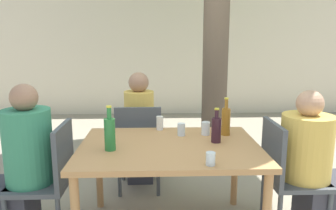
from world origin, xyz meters
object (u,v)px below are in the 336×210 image
object	(u,v)px
green_bottle_0	(110,133)
drinking_glass_2	(181,129)
patio_chair_1	(286,171)
drinking_glass_3	(211,159)
patio_chair_2	(139,144)
person_seated_1	(315,169)
wine_bottle_1	(216,129)
person_seated_0	(19,170)
drinking_glass_1	(206,128)
person_seated_2	(140,135)
amber_bottle_2	(226,121)
dining_table_front	(169,154)
drinking_glass_0	(160,123)
patio_chair_0	(50,174)

from	to	relation	value
green_bottle_0	drinking_glass_2	distance (m)	0.65
patio_chair_1	drinking_glass_3	xyz separation A→B (m)	(-0.67, -0.42, 0.27)
patio_chair_2	drinking_glass_2	size ratio (longest dim) A/B	8.55
person_seated_1	wine_bottle_1	world-z (taller)	person_seated_1
person_seated_0	drinking_glass_1	distance (m)	1.51
person_seated_2	amber_bottle_2	bearing A→B (deg)	136.39
amber_bottle_2	drinking_glass_1	bearing A→B (deg)	176.98
drinking_glass_1	drinking_glass_3	bearing A→B (deg)	-95.89
person_seated_2	person_seated_0	bearing A→B (deg)	47.95
green_bottle_0	person_seated_1	bearing A→B (deg)	3.67
drinking_glass_2	dining_table_front	bearing A→B (deg)	-114.19
person_seated_1	green_bottle_0	world-z (taller)	person_seated_1
person_seated_1	green_bottle_0	distance (m)	1.62
person_seated_1	person_seated_0	bearing A→B (deg)	90.00
person_seated_0	drinking_glass_0	world-z (taller)	person_seated_0
wine_bottle_1	amber_bottle_2	size ratio (longest dim) A/B	0.85
drinking_glass_2	amber_bottle_2	bearing A→B (deg)	0.85
drinking_glass_2	drinking_glass_1	bearing A→B (deg)	3.97
green_bottle_0	person_seated_2	bearing A→B (deg)	81.43
person_seated_2	drinking_glass_3	world-z (taller)	person_seated_2
patio_chair_0	person_seated_1	xyz separation A→B (m)	(2.06, -0.00, 0.01)
person_seated_0	person_seated_2	distance (m)	1.30
person_seated_1	drinking_glass_1	bearing A→B (deg)	72.83
patio_chair_0	person_seated_0	world-z (taller)	person_seated_0
person_seated_2	drinking_glass_2	bearing A→B (deg)	117.80
patio_chair_0	drinking_glass_1	world-z (taller)	patio_chair_0
drinking_glass_0	drinking_glass_1	bearing A→B (deg)	-24.06
person_seated_2	wine_bottle_1	bearing A→B (deg)	124.90
dining_table_front	wine_bottle_1	xyz separation A→B (m)	(0.37, 0.05, 0.18)
person_seated_2	drinking_glass_3	xyz separation A→B (m)	(0.52, -1.39, 0.25)
drinking_glass_0	person_seated_2	bearing A→B (deg)	110.84
wine_bottle_1	green_bottle_0	bearing A→B (deg)	-169.15
patio_chair_2	amber_bottle_2	size ratio (longest dim) A/B	2.82
wine_bottle_1	amber_bottle_2	xyz separation A→B (m)	(0.12, 0.20, 0.02)
patio_chair_1	amber_bottle_2	world-z (taller)	amber_bottle_2
patio_chair_2	person_seated_1	bearing A→B (deg)	152.80
person_seated_2	green_bottle_0	size ratio (longest dim) A/B	3.67
amber_bottle_2	drinking_glass_3	xyz separation A→B (m)	(-0.24, -0.67, -0.08)
person_seated_1	drinking_glass_3	xyz separation A→B (m)	(-0.90, -0.42, 0.26)
person_seated_0	drinking_glass_3	bearing A→B (deg)	73.32
patio_chair_1	person_seated_2	world-z (taller)	person_seated_2
patio_chair_0	drinking_glass_3	xyz separation A→B (m)	(1.16, -0.42, 0.27)
dining_table_front	drinking_glass_3	distance (m)	0.50
person_seated_0	drinking_glass_1	bearing A→B (deg)	99.97
drinking_glass_0	drinking_glass_1	distance (m)	0.42
wine_bottle_1	patio_chair_2	bearing A→B (deg)	133.29
amber_bottle_2	person_seated_0	bearing A→B (deg)	-171.33
drinking_glass_1	drinking_glass_3	world-z (taller)	drinking_glass_1
person_seated_0	person_seated_1	distance (m)	2.30
wine_bottle_1	drinking_glass_2	distance (m)	0.32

